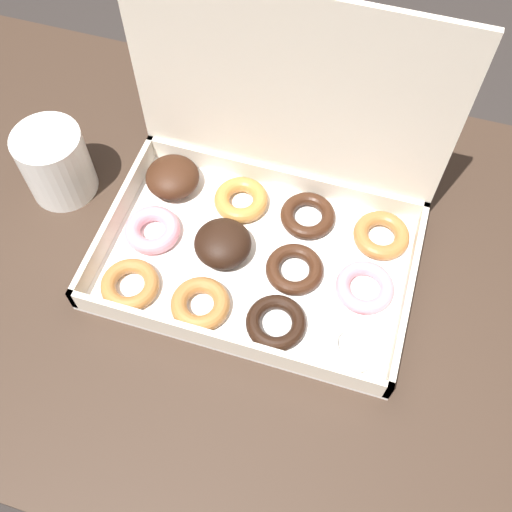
% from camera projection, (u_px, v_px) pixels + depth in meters
% --- Properties ---
extents(ground_plane, '(8.00, 8.00, 0.00)m').
position_uv_depth(ground_plane, '(241.00, 414.00, 1.45)').
color(ground_plane, '#2D2826').
extents(dining_table, '(1.25, 0.73, 0.74)m').
position_uv_depth(dining_table, '(232.00, 297.00, 0.91)').
color(dining_table, '#38281E').
rests_on(dining_table, ground_plane).
extents(donut_box, '(0.41, 0.28, 0.32)m').
position_uv_depth(donut_box, '(259.00, 216.00, 0.78)').
color(donut_box, white).
rests_on(donut_box, dining_table).
extents(coffee_mug, '(0.09, 0.09, 0.11)m').
position_uv_depth(coffee_mug, '(55.00, 163.00, 0.83)').
color(coffee_mug, white).
rests_on(coffee_mug, dining_table).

